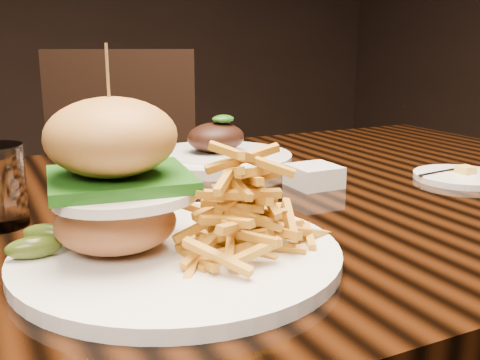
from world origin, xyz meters
name	(u,v)px	position (x,y,z in m)	size (l,w,h in m)	color
dining_table	(198,249)	(0.00, 0.00, 0.67)	(1.60, 0.90, 0.75)	black
burger_plate	(175,205)	(-0.11, -0.21, 0.81)	(0.34, 0.34, 0.22)	white
side_saucer	(460,176)	(0.44, -0.08, 0.76)	(0.15, 0.15, 0.02)	white
ramekin	(314,176)	(0.20, -0.01, 0.77)	(0.07, 0.07, 0.03)	white
far_dish	(216,154)	(0.13, 0.22, 0.77)	(0.29, 0.29, 0.09)	white
chair_far	(119,191)	(0.10, 0.88, 0.54)	(0.60, 0.61, 0.95)	black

